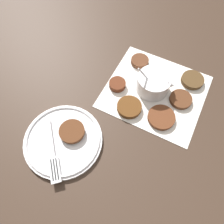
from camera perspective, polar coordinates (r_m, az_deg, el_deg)
name	(u,v)px	position (r m, az deg, el deg)	size (l,w,h in m)	color
ground_plane	(149,95)	(0.76, 9.71, 4.45)	(4.00, 4.00, 0.00)	#38281E
napkin	(155,91)	(0.76, 11.18, 5.34)	(0.35, 0.32, 0.00)	silver
sauce_bowl	(154,84)	(0.74, 11.01, 7.17)	(0.12, 0.11, 0.11)	silver
fritter_0	(161,117)	(0.71, 12.76, -1.37)	(0.09, 0.09, 0.01)	#592F1B
fritter_1	(181,99)	(0.76, 17.50, 3.20)	(0.07, 0.07, 0.01)	#4E2D1A
fritter_2	(192,80)	(0.81, 20.26, 7.86)	(0.08, 0.08, 0.02)	#48331C
fritter_3	(117,84)	(0.75, 1.42, 7.25)	(0.06, 0.06, 0.02)	#542917
fritter_4	(129,107)	(0.71, 4.53, 1.28)	(0.08, 0.08, 0.02)	#543116
fritter_5	(140,61)	(0.82, 7.27, 13.06)	(0.06, 0.06, 0.02)	#512F1D
serving_plate	(63,140)	(0.68, -12.67, -7.19)	(0.24, 0.24, 0.02)	silver
fritter_on_plate	(72,131)	(0.67, -10.43, -4.99)	(0.08, 0.08, 0.01)	#512D19
fork	(53,156)	(0.66, -15.17, -11.05)	(0.14, 0.17, 0.00)	silver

